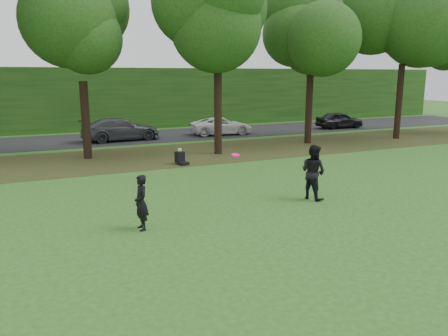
# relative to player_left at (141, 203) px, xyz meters

# --- Properties ---
(ground) EXTENTS (120.00, 120.00, 0.00)m
(ground) POSITION_rel_player_left_xyz_m (3.04, -1.72, -0.82)
(ground) COLOR #28551A
(ground) RESTS_ON ground
(leaf_litter) EXTENTS (60.00, 7.00, 0.01)m
(leaf_litter) POSITION_rel_player_left_xyz_m (3.04, 11.28, -0.81)
(leaf_litter) COLOR #473219
(leaf_litter) RESTS_ON ground
(street) EXTENTS (70.00, 7.00, 0.02)m
(street) POSITION_rel_player_left_xyz_m (3.04, 19.28, -0.81)
(street) COLOR black
(street) RESTS_ON ground
(far_hedge) EXTENTS (70.00, 3.00, 5.00)m
(far_hedge) POSITION_rel_player_left_xyz_m (3.04, 25.28, 1.68)
(far_hedge) COLOR #1A4112
(far_hedge) RESTS_ON ground
(player_left) EXTENTS (0.42, 0.62, 1.64)m
(player_left) POSITION_rel_player_left_xyz_m (0.00, 0.00, 0.00)
(player_left) COLOR black
(player_left) RESTS_ON ground
(player_right) EXTENTS (1.02, 1.16, 2.00)m
(player_right) POSITION_rel_player_left_xyz_m (6.47, 0.65, 0.18)
(player_right) COLOR black
(player_right) RESTS_ON ground
(parked_cars) EXTENTS (40.44, 3.00, 1.53)m
(parked_cars) POSITION_rel_player_left_xyz_m (2.40, 18.15, -0.09)
(parked_cars) COLOR black
(parked_cars) RESTS_ON street
(frisbee) EXTENTS (0.38, 0.38, 0.12)m
(frisbee) POSITION_rel_player_left_xyz_m (3.28, 0.51, 1.07)
(frisbee) COLOR #FF1583
(frisbee) RESTS_ON ground
(seated_person) EXTENTS (0.58, 0.81, 0.83)m
(seated_person) POSITION_rel_player_left_xyz_m (4.10, 8.57, -0.51)
(seated_person) COLOR black
(seated_person) RESTS_ON ground
(tree_line) EXTENTS (55.30, 7.90, 12.31)m
(tree_line) POSITION_rel_player_left_xyz_m (2.70, 11.21, 7.03)
(tree_line) COLOR black
(tree_line) RESTS_ON ground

